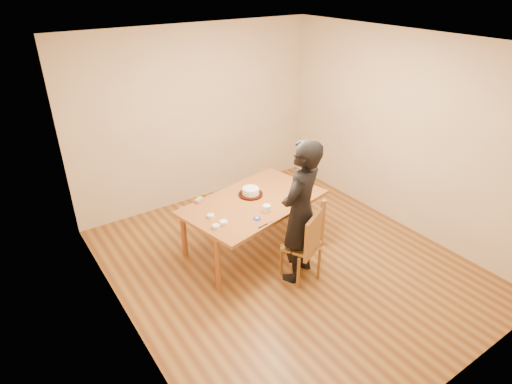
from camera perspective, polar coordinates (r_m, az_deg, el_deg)
room_shell at (r=5.14m, az=2.13°, el=4.59°), size 4.00×4.50×2.70m
dining_table at (r=5.42m, az=-0.30°, el=-1.39°), size 1.96×1.40×0.04m
dining_chair at (r=5.13m, az=6.03°, el=-7.14°), size 0.51×0.51×0.04m
cake_plate at (r=5.54m, az=-0.72°, el=-0.33°), size 0.32×0.32×0.02m
cake at (r=5.51m, az=-0.72°, el=0.10°), size 0.22×0.22×0.07m
frosting_dome at (r=5.49m, az=-0.73°, el=0.55°), size 0.22×0.22×0.03m
frosting_tub at (r=5.16m, az=1.42°, el=-2.22°), size 0.10×0.10×0.09m
frosting_lid at (r=5.03m, az=0.13°, el=-3.58°), size 0.09×0.09×0.01m
frosting_dollop at (r=5.02m, az=0.13°, el=-3.46°), size 0.04×0.04×0.02m
ramekin_green at (r=4.93m, az=-4.34°, el=-4.10°), size 0.09×0.09×0.04m
ramekin_yellow at (r=5.07m, az=-6.04°, el=-3.22°), size 0.08×0.08×0.04m
ramekin_multi at (r=4.87m, az=-5.35°, el=-4.61°), size 0.09×0.09×0.04m
candy_box_pink at (r=5.44m, az=-7.59°, el=-1.13°), size 0.16×0.13×0.02m
candy_box_green at (r=5.43m, az=-7.67°, el=-0.94°), size 0.13×0.11×0.02m
spatula at (r=4.89m, az=0.92°, el=-4.55°), size 0.14×0.03×0.01m
person at (r=4.92m, az=5.94°, el=-2.73°), size 0.76×0.64×1.77m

